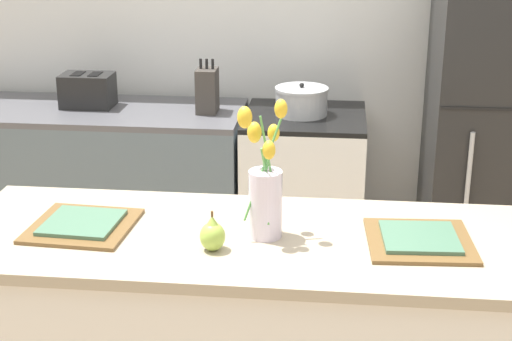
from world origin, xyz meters
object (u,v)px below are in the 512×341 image
plate_setting_left (82,224)px  cooking_pot (301,101)px  refrigerator (500,132)px  flower_vase (265,190)px  toaster (88,90)px  pear_figurine (212,235)px  plate_setting_right (419,239)px  knife_block (207,90)px  stove_range (303,199)px

plate_setting_left → cooking_pot: 1.71m
refrigerator → cooking_pot: refrigerator is taller
flower_vase → refrigerator: bearing=58.1°
plate_setting_left → cooking_pot: cooking_pot is taller
toaster → refrigerator: bearing=-1.1°
refrigerator → pear_figurine: size_ratio=13.68×
pear_figurine → plate_setting_left: 0.45m
refrigerator → flower_vase: 1.90m
pear_figurine → plate_setting_right: bearing=10.9°
flower_vase → plate_setting_left: (-0.57, 0.00, -0.14)m
plate_setting_left → toaster: toaster is taller
pear_figurine → toaster: bearing=118.0°
refrigerator → cooking_pot: bearing=180.0°
toaster → knife_block: 0.63m
stove_range → cooking_pot: bearing=177.8°
stove_range → knife_block: knife_block is taller
stove_range → cooking_pot: size_ratio=3.40×
stove_range → plate_setting_right: bearing=-75.4°
flower_vase → plate_setting_left: size_ratio=1.31×
stove_range → cooking_pot: 0.52m
flower_vase → knife_block: size_ratio=1.58×
flower_vase → cooking_pot: size_ratio=1.61×
plate_setting_right → knife_block: size_ratio=1.21×
stove_range → toaster: 1.24m
cooking_pot → refrigerator: bearing=-0.0°
plate_setting_right → toaster: (-1.54, 1.64, 0.01)m
toaster → cooking_pot: bearing=-2.0°
pear_figurine → toaster: 1.98m
stove_range → pear_figurine: pear_figurine is taller
pear_figurine → plate_setting_right: (0.60, 0.12, -0.04)m
plate_setting_left → plate_setting_right: same height
toaster → cooking_pot: (1.10, -0.04, -0.02)m
stove_range → flower_vase: flower_vase is taller
plate_setting_left → cooking_pot: bearing=69.5°
plate_setting_left → cooking_pot: (0.60, 1.60, -0.00)m
plate_setting_right → toaster: bearing=133.2°
cooking_pot → plate_setting_right: bearing=-74.7°
pear_figurine → plate_setting_right: size_ratio=0.38×
plate_setting_right → cooking_pot: size_ratio=1.23×
refrigerator → knife_block: bearing=-179.9°
pear_figurine → plate_setting_left: bearing=164.8°
pear_figurine → plate_setting_left: size_ratio=0.38×
refrigerator → flower_vase: size_ratio=3.93×
flower_vase → cooking_pot: bearing=89.0°
toaster → knife_block: knife_block is taller
knife_block → plate_setting_left: bearing=-94.5°
pear_figurine → plate_setting_right: 0.62m
toaster → cooking_pot: 1.10m
flower_vase → toaster: bearing=123.2°
flower_vase → knife_block: flower_vase is taller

